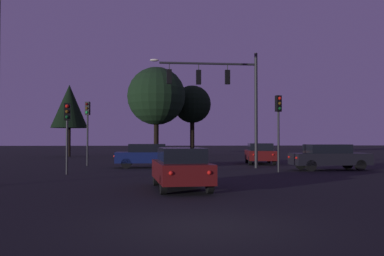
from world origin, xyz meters
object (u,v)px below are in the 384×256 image
traffic_signal_mast_arm (223,88)px  car_crossing_left (149,155)px  traffic_light_corner_left (67,123)px  car_far_lane (260,153)px  tree_left_far (156,96)px  car_nearside_lane (181,167)px  tree_center_horizon (192,105)px  traffic_light_median (87,120)px  tree_behind_sign (69,106)px  traffic_light_corner_right (279,118)px  car_crossing_right (329,157)px

traffic_signal_mast_arm → car_crossing_left: 6.39m
car_crossing_left → traffic_light_corner_left: bearing=-128.7°
car_far_lane → tree_left_far: tree_left_far is taller
car_nearside_lane → tree_center_horizon: tree_center_horizon is taller
traffic_light_median → car_crossing_left: bearing=-25.1°
car_crossing_left → car_nearside_lane: bearing=-83.1°
car_nearside_lane → tree_left_far: tree_left_far is taller
car_crossing_left → tree_left_far: 17.03m
tree_center_horizon → car_far_lane: bearing=-76.0°
car_nearside_lane → car_far_lane: (6.60, 15.80, 0.00)m
traffic_signal_mast_arm → car_nearside_lane: bearing=-106.0°
car_crossing_left → tree_behind_sign: 20.83m
car_crossing_left → tree_behind_sign: bearing=115.3°
car_nearside_lane → tree_center_horizon: bearing=85.0°
traffic_light_corner_right → car_crossing_right: size_ratio=0.90×
traffic_light_corner_left → car_nearside_lane: traffic_light_corner_left is taller
traffic_light_corner_right → tree_behind_sign: tree_behind_sign is taller
traffic_signal_mast_arm → car_far_lane: (3.38, 4.61, -4.22)m
car_crossing_left → tree_center_horizon: tree_center_horizon is taller
traffic_light_corner_right → car_nearside_lane: size_ratio=0.93×
tree_behind_sign → tree_center_horizon: 12.95m
traffic_light_corner_left → traffic_light_corner_right: traffic_light_corner_right is taller
traffic_light_median → car_far_lane: bearing=7.5°
car_nearside_lane → car_crossing_left: 12.31m
car_crossing_left → tree_center_horizon: (4.22, 19.03, 4.74)m
tree_behind_sign → tree_left_far: 9.40m
tree_behind_sign → car_far_lane: bearing=-41.5°
traffic_light_corner_left → tree_behind_sign: 24.11m
car_crossing_left → car_crossing_right: 11.12m
car_crossing_left → tree_center_horizon: 20.06m
traffic_light_median → tree_center_horizon: (8.42, 17.06, 2.44)m
traffic_light_median → car_crossing_left: traffic_light_median is taller
traffic_signal_mast_arm → car_crossing_right: size_ratio=1.54×
tree_behind_sign → tree_left_far: size_ratio=0.83×
car_crossing_right → tree_center_horizon: bearing=106.3°
traffic_light_corner_left → tree_left_far: tree_left_far is taller
traffic_light_median → car_nearside_lane: size_ratio=0.96×
car_nearside_lane → car_crossing_left: (-1.47, 12.22, -0.00)m
traffic_light_corner_left → tree_behind_sign: bearing=101.1°
traffic_signal_mast_arm → tree_left_far: (-4.31, 17.20, 1.13)m
traffic_light_median → car_crossing_left: size_ratio=0.99×
car_crossing_right → tree_left_far: size_ratio=0.52×
traffic_signal_mast_arm → car_crossing_left: (-4.68, 1.04, -4.23)m
traffic_light_corner_left → car_crossing_right: (14.80, 2.08, -1.85)m
traffic_light_corner_right → car_crossing_left: (-7.29, 4.41, -2.23)m
car_crossing_left → car_far_lane: size_ratio=0.92×
car_crossing_right → tree_left_far: tree_left_far is taller
traffic_light_corner_left → traffic_light_corner_right: size_ratio=0.87×
traffic_signal_mast_arm → car_nearside_lane: size_ratio=1.59×
tree_left_far → tree_behind_sign: bearing=166.2°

